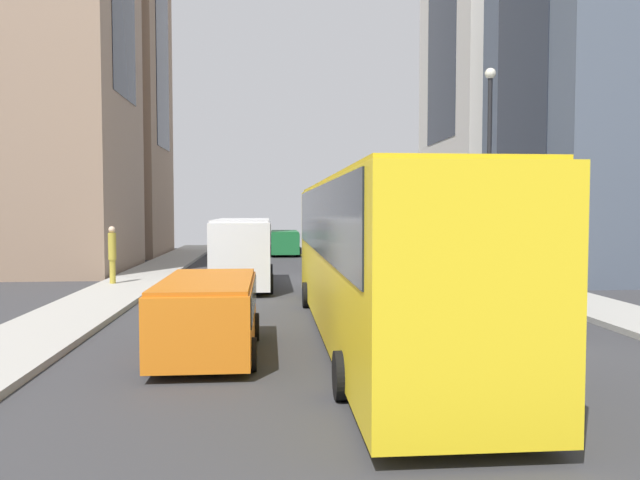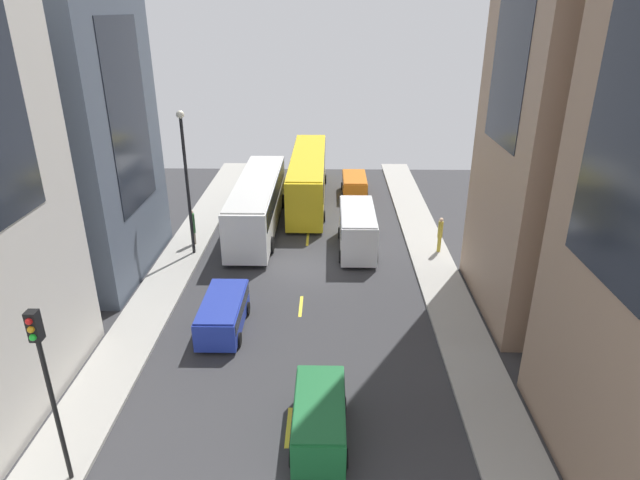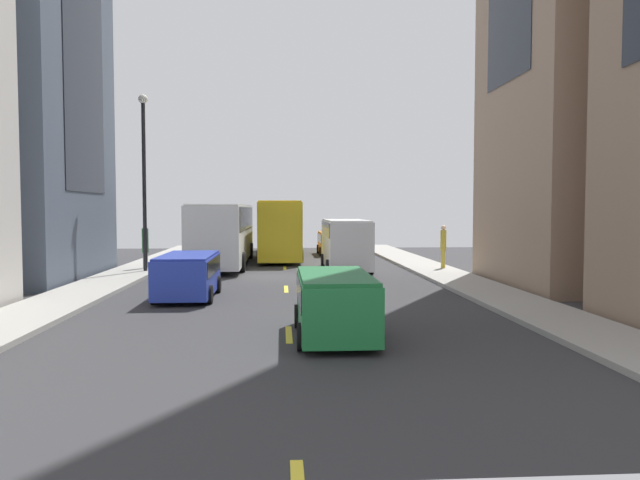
{
  "view_description": "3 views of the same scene",
  "coord_description": "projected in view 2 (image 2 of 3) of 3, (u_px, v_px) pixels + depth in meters",
  "views": [
    {
      "loc": [
        2.09,
        25.42,
        2.96
      ],
      "look_at": [
        0.03,
        1.14,
        1.7
      ],
      "focal_mm": 33.85,
      "sensor_mm": 36.0,
      "label": 1
    },
    {
      "loc": [
        1.39,
        -27.41,
        13.63
      ],
      "look_at": [
        0.88,
        -0.32,
        1.93
      ],
      "focal_mm": 30.21,
      "sensor_mm": 36.0,
      "label": 2
    },
    {
      "loc": [
        -0.18,
        -27.17,
        3.1
      ],
      "look_at": [
        1.48,
        -1.77,
        1.79
      ],
      "focal_mm": 33.33,
      "sensor_mm": 36.0,
      "label": 3
    }
  ],
  "objects": [
    {
      "name": "streetlamp_near",
      "position": [
        186.0,
        171.0,
        30.3
      ],
      "size": [
        0.44,
        0.44,
        8.42
      ],
      "color": "black",
      "rests_on": "ground"
    },
    {
      "name": "car_green_1",
      "position": [
        319.0,
        416.0,
        18.23
      ],
      "size": [
        1.89,
        4.04,
        1.56
      ],
      "color": "#1E7238",
      "rests_on": "ground"
    },
    {
      "name": "lane_stripe_4",
      "position": [
        312.0,
        197.0,
        42.15
      ],
      "size": [
        0.16,
        2.0,
        0.01
      ],
      "primitive_type": "cube",
      "color": "yellow",
      "rests_on": "ground"
    },
    {
      "name": "lane_stripe_5",
      "position": [
        315.0,
        168.0,
        49.86
      ],
      "size": [
        0.16,
        2.0,
        0.01
      ],
      "primitive_type": "cube",
      "color": "yellow",
      "rests_on": "ground"
    },
    {
      "name": "lane_stripe_2",
      "position": [
        301.0,
        306.0,
        26.73
      ],
      "size": [
        0.16,
        2.0,
        0.01
      ],
      "primitive_type": "cube",
      "color": "yellow",
      "rests_on": "ground"
    },
    {
      "name": "car_orange_0",
      "position": [
        354.0,
        184.0,
        42.29
      ],
      "size": [
        2.02,
        4.16,
        1.56
      ],
      "color": "orange",
      "rests_on": "ground"
    },
    {
      "name": "delivery_van_white",
      "position": [
        357.0,
        227.0,
        32.4
      ],
      "size": [
        2.25,
        5.78,
        2.58
      ],
      "color": "white",
      "rests_on": "ground"
    },
    {
      "name": "sidewalk_west",
      "position": [
        175.0,
        266.0,
        30.69
      ],
      "size": [
        2.39,
        44.0,
        0.15
      ],
      "primitive_type": "cube",
      "color": "#9E9B93",
      "rests_on": "ground"
    },
    {
      "name": "pedestrian_walking_far",
      "position": [
        440.0,
        233.0,
        31.96
      ],
      "size": [
        0.29,
        0.29,
        2.16
      ],
      "rotation": [
        0.0,
        0.0,
        0.59
      ],
      "color": "gold",
      "rests_on": "ground"
    },
    {
      "name": "streetcar_yellow",
      "position": [
        308.0,
        174.0,
        40.65
      ],
      "size": [
        2.7,
        14.18,
        3.59
      ],
      "color": "yellow",
      "rests_on": "ground"
    },
    {
      "name": "building_west_1",
      "position": [
        57.0,
        116.0,
        27.27
      ],
      "size": [
        7.37,
        9.41,
        17.22
      ],
      "color": "#4C5666",
      "rests_on": "ground"
    },
    {
      "name": "lane_stripe_3",
      "position": [
        308.0,
        239.0,
        34.44
      ],
      "size": [
        0.16,
        2.0,
        0.01
      ],
      "primitive_type": "cube",
      "color": "yellow",
      "rests_on": "ground"
    },
    {
      "name": "pedestrian_crossing_mid",
      "position": [
        193.0,
        226.0,
        32.97
      ],
      "size": [
        0.32,
        0.32,
        2.23
      ],
      "rotation": [
        0.0,
        0.0,
        2.51
      ],
      "color": "gray",
      "rests_on": "ground"
    },
    {
      "name": "traffic_light_near_corner",
      "position": [
        44.0,
        368.0,
        15.16
      ],
      "size": [
        0.32,
        0.44,
        5.99
      ],
      "color": "black",
      "rests_on": "ground"
    },
    {
      "name": "city_bus_white",
      "position": [
        258.0,
        199.0,
        35.54
      ],
      "size": [
        2.81,
        12.85,
        3.35
      ],
      "color": "silver",
      "rests_on": "ground"
    },
    {
      "name": "car_blue_2",
      "position": [
        223.0,
        312.0,
        24.51
      ],
      "size": [
        1.98,
        4.27,
        1.54
      ],
      "color": "#2338AD",
      "rests_on": "ground"
    },
    {
      "name": "lane_stripe_1",
      "position": [
        289.0,
        427.0,
        19.02
      ],
      "size": [
        0.16,
        2.0,
        0.01
      ],
      "primitive_type": "cube",
      "color": "yellow",
      "rests_on": "ground"
    },
    {
      "name": "ground_plane",
      "position": [
        305.0,
        269.0,
        30.59
      ],
      "size": [
        41.23,
        41.23,
        0.0
      ],
      "primitive_type": "plane",
      "color": "#333335"
    },
    {
      "name": "sidewalk_east",
      "position": [
        436.0,
        269.0,
        30.43
      ],
      "size": [
        2.39,
        44.0,
        0.15
      ],
      "primitive_type": "cube",
      "color": "#9E9B93",
      "rests_on": "ground"
    }
  ]
}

